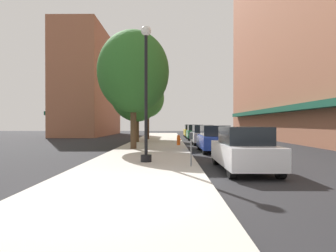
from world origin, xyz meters
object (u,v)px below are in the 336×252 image
object	(u,v)px
fire_hydrant	(179,140)
parking_meter_near	(191,145)
tree_far	(137,91)
car_white	(244,149)
lamppost	(146,91)
car_blue	(214,139)
tree_mid	(133,72)
car_green	(195,132)
tree_near	(147,98)
car_silver	(202,135)
car_yellow	(191,131)

from	to	relation	value
fire_hydrant	parking_meter_near	world-z (taller)	parking_meter_near
tree_far	car_white	world-z (taller)	tree_far
lamppost	parking_meter_near	world-z (taller)	lamppost
parking_meter_near	car_blue	world-z (taller)	car_blue
car_blue	tree_mid	bearing A→B (deg)	170.07
tree_far	car_green	size ratio (longest dim) A/B	1.74
fire_hydrant	tree_mid	bearing A→B (deg)	-132.40
tree_near	car_silver	bearing A→B (deg)	-50.71
car_silver	car_white	bearing A→B (deg)	-90.18
car_white	car_silver	size ratio (longest dim) A/B	1.00
tree_near	car_blue	world-z (taller)	tree_near
car_green	car_silver	bearing A→B (deg)	-89.70
tree_near	car_yellow	xyz separation A→B (m)	(5.21, 7.17, -3.70)
parking_meter_near	tree_far	size ratio (longest dim) A/B	0.17
tree_near	car_white	bearing A→B (deg)	-75.40
car_white	car_blue	world-z (taller)	same
lamppost	fire_hydrant	world-z (taller)	lamppost
tree_far	car_yellow	distance (m)	14.00
car_blue	car_green	distance (m)	13.69
parking_meter_near	car_white	distance (m)	1.99
parking_meter_near	tree_mid	distance (m)	9.43
car_green	tree_far	bearing A→B (deg)	-134.46
lamppost	car_yellow	world-z (taller)	lamppost
parking_meter_near	tree_mid	size ratio (longest dim) A/B	0.17
tree_mid	car_silver	distance (m)	8.76
lamppost	tree_far	xyz separation A→B (m)	(-1.97, 13.43, 1.57)
fire_hydrant	parking_meter_near	size ratio (longest dim) A/B	0.60
parking_meter_near	tree_near	distance (m)	20.26
car_blue	fire_hydrant	bearing A→B (deg)	116.23
fire_hydrant	car_yellow	bearing A→B (deg)	82.35
car_silver	tree_mid	bearing A→B (deg)	-133.38
fire_hydrant	car_green	size ratio (longest dim) A/B	0.18
fire_hydrant	tree_far	size ratio (longest dim) A/B	0.11
lamppost	tree_mid	distance (m)	6.92
car_silver	car_green	xyz separation A→B (m)	(0.00, 7.25, 0.00)
fire_hydrant	tree_near	world-z (taller)	tree_near
car_silver	car_green	distance (m)	7.25
parking_meter_near	tree_near	xyz separation A→B (m)	(-3.26, 19.67, 3.56)
parking_meter_near	tree_far	world-z (taller)	tree_far
tree_near	tree_mid	distance (m)	11.92
tree_mid	tree_far	distance (m)	6.99
parking_meter_near	car_silver	bearing A→B (deg)	81.66
tree_near	car_white	world-z (taller)	tree_near
lamppost	tree_far	world-z (taller)	tree_far
parking_meter_near	car_green	distance (m)	20.64
car_green	parking_meter_near	bearing A→B (deg)	-95.12
fire_hydrant	car_silver	xyz separation A→B (m)	(2.11, 2.15, 0.29)
fire_hydrant	parking_meter_near	distance (m)	11.16
car_yellow	tree_near	bearing A→B (deg)	-126.07
lamppost	car_yellow	size ratio (longest dim) A/B	1.37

